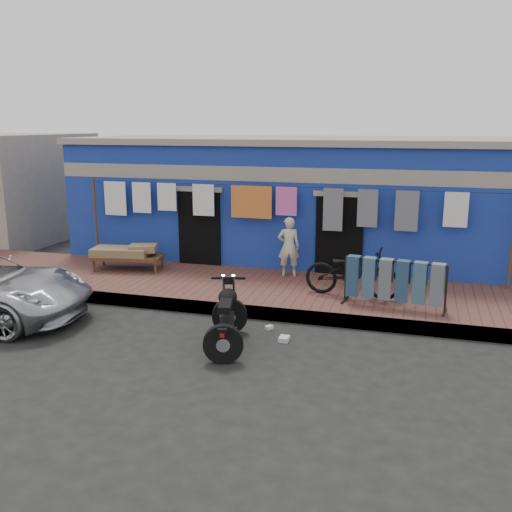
% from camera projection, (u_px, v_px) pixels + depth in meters
% --- Properties ---
extents(ground, '(80.00, 80.00, 0.00)m').
position_uv_depth(ground, '(223.00, 347.00, 9.74)').
color(ground, black).
rests_on(ground, ground).
extents(sidewalk, '(28.00, 3.00, 0.25)m').
position_uv_depth(sidewalk, '(269.00, 292.00, 12.51)').
color(sidewalk, brown).
rests_on(sidewalk, ground).
extents(curb, '(28.00, 0.10, 0.25)m').
position_uv_depth(curb, '(250.00, 312.00, 11.16)').
color(curb, gray).
rests_on(curb, ground).
extents(building, '(12.20, 5.20, 3.36)m').
position_uv_depth(building, '(306.00, 199.00, 15.89)').
color(building, navy).
rests_on(building, ground).
extents(clothesline, '(10.06, 0.06, 2.10)m').
position_uv_depth(clothesline, '(266.00, 207.00, 13.41)').
color(clothesline, brown).
rests_on(clothesline, sidewalk).
extents(seated_person, '(0.57, 0.45, 1.39)m').
position_uv_depth(seated_person, '(289.00, 247.00, 13.20)').
color(seated_person, beige).
rests_on(seated_person, sidewalk).
extents(bicycle, '(2.00, 0.87, 1.26)m').
position_uv_depth(bicycle, '(352.00, 267.00, 11.60)').
color(bicycle, black).
rests_on(bicycle, sidewalk).
extents(motorcycle, '(1.43, 2.00, 1.10)m').
position_uv_depth(motorcycle, '(227.00, 316.00, 9.62)').
color(motorcycle, black).
rests_on(motorcycle, ground).
extents(charpoy, '(2.00, 1.39, 0.58)m').
position_uv_depth(charpoy, '(128.00, 258.00, 13.86)').
color(charpoy, brown).
rests_on(charpoy, sidewalk).
extents(jeans_rack, '(2.13, 0.93, 0.97)m').
position_uv_depth(jeans_rack, '(394.00, 283.00, 10.97)').
color(jeans_rack, black).
rests_on(jeans_rack, sidewalk).
extents(litter_a, '(0.23, 0.23, 0.08)m').
position_uv_depth(litter_a, '(231.00, 326.00, 10.63)').
color(litter_a, silver).
rests_on(litter_a, ground).
extents(litter_b, '(0.17, 0.17, 0.07)m').
position_uv_depth(litter_b, '(269.00, 328.00, 10.56)').
color(litter_b, silver).
rests_on(litter_b, ground).
extents(litter_c, '(0.17, 0.21, 0.08)m').
position_uv_depth(litter_c, '(284.00, 339.00, 9.98)').
color(litter_c, silver).
rests_on(litter_c, ground).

